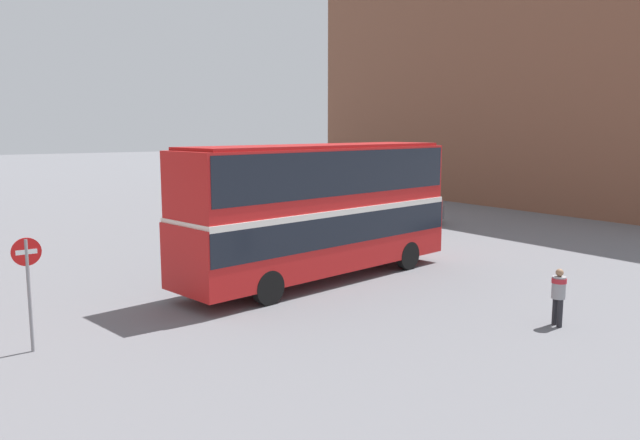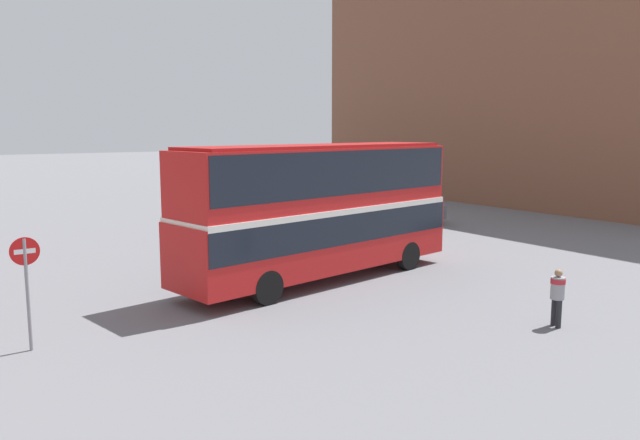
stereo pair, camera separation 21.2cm
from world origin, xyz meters
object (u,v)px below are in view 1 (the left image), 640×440
at_px(pedestrian_foreground, 559,291).
at_px(no_entry_sign, 28,275).
at_px(double_decker_bus, 320,203).
at_px(parked_car_kerb_near, 403,211).

height_order(pedestrian_foreground, no_entry_sign, no_entry_sign).
height_order(double_decker_bus, no_entry_sign, double_decker_bus).
bearing_deg(parked_car_kerb_near, pedestrian_foreground, -119.11).
bearing_deg(pedestrian_foreground, parked_car_kerb_near, -95.51).
bearing_deg(double_decker_bus, parked_car_kerb_near, 25.36).
bearing_deg(no_entry_sign, parked_car_kerb_near, 24.49).
relative_size(parked_car_kerb_near, no_entry_sign, 1.59).
bearing_deg(pedestrian_foreground, no_entry_sign, -3.13).
bearing_deg(no_entry_sign, pedestrian_foreground, -26.75).
relative_size(double_decker_bus, parked_car_kerb_near, 2.57).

